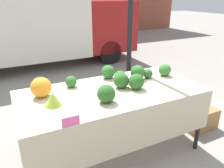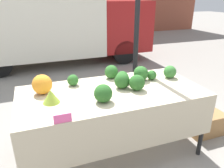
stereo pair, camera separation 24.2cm
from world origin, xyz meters
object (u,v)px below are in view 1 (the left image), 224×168
object	(u,v)px
parked_truck	(37,21)
price_sign	(71,121)
orange_cauliflower	(41,87)
produce_crate	(200,119)

from	to	relation	value
parked_truck	price_sign	size ratio (longest dim) A/B	32.06
orange_cauliflower	price_sign	xyz separation A→B (m)	(0.11, -0.67, -0.07)
orange_cauliflower	price_sign	world-z (taller)	orange_cauliflower
parked_truck	produce_crate	size ratio (longest dim) A/B	9.81
parked_truck	orange_cauliflower	world-z (taller)	parked_truck
parked_truck	produce_crate	xyz separation A→B (m)	(1.49, -4.30, -1.03)
orange_cauliflower	price_sign	bearing A→B (deg)	-80.34
produce_crate	price_sign	bearing A→B (deg)	-169.67
price_sign	produce_crate	bearing A→B (deg)	10.33
parked_truck	orange_cauliflower	size ratio (longest dim) A/B	22.63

